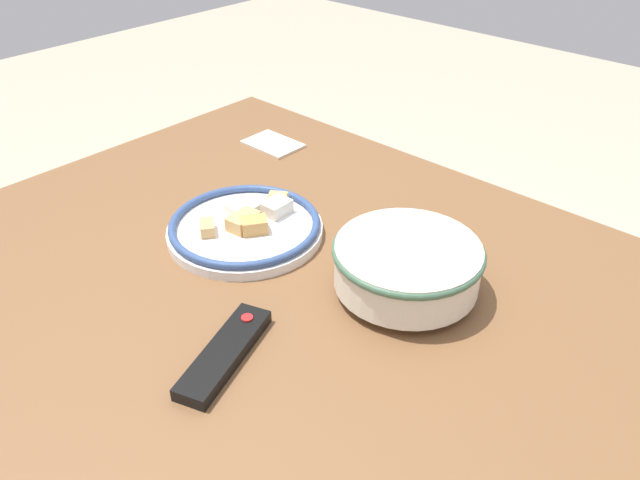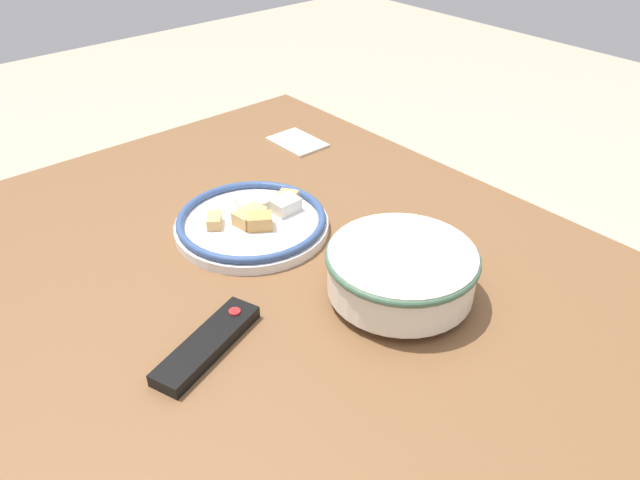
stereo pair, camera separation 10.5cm
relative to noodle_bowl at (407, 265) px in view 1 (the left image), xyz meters
The scene contains 5 objects.
dining_table 0.24m from the noodle_bowl, 38.00° to the left, with size 1.33×1.07×0.76m.
noodle_bowl is the anchor object (origin of this frame).
food_plate 0.32m from the noodle_bowl, 10.87° to the left, with size 0.28×0.28×0.04m.
tv_remote 0.31m from the noodle_bowl, 71.74° to the left, with size 0.11×0.20×0.02m.
folded_napkin 0.60m from the noodle_bowl, 23.35° to the right, with size 0.13×0.09×0.01m.
Camera 1 is at (-0.59, 0.56, 1.39)m, focal length 35.00 mm.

